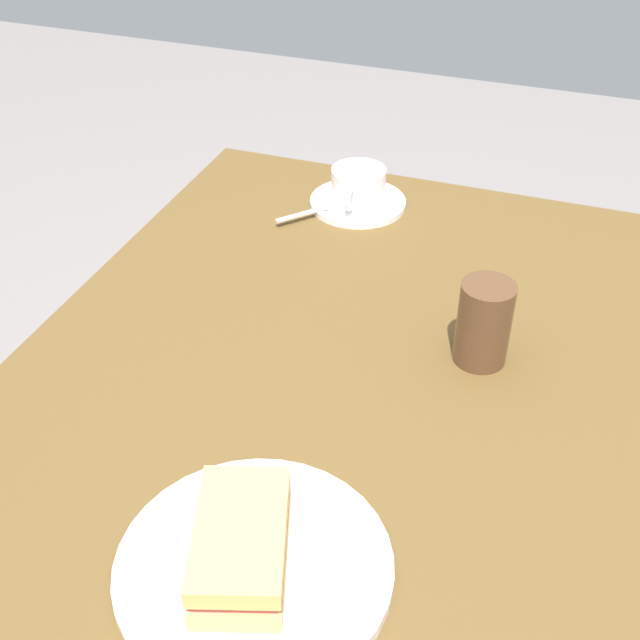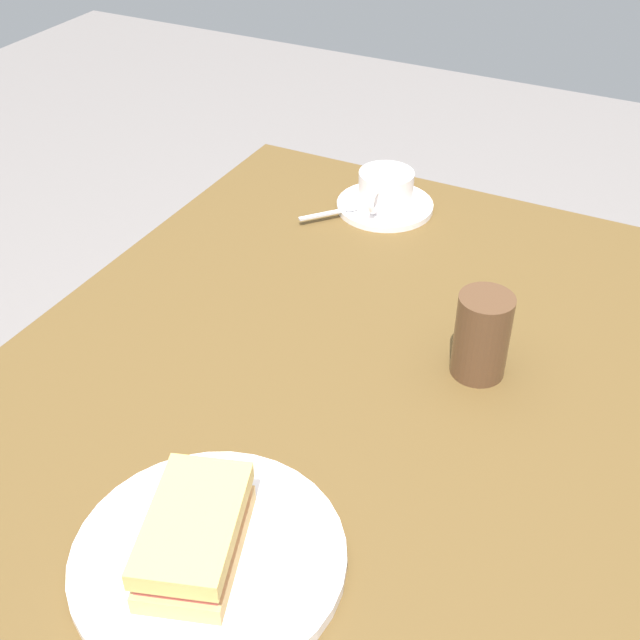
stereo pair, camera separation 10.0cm
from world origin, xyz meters
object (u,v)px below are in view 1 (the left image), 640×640
object	(u,v)px
dining_table	(365,476)
spoon	(315,210)
coffee_cup	(358,184)
sandwich_front	(241,545)
coffee_saucer	(358,203)
drinking_glass	(484,323)
sandwich_plate	(254,567)

from	to	relation	value
dining_table	spoon	bearing A→B (deg)	29.00
spoon	coffee_cup	bearing A→B (deg)	-41.89
sandwich_front	coffee_saucer	size ratio (longest dim) A/B	1.04
coffee_saucer	drinking_glass	distance (m)	0.40
spoon	sandwich_front	bearing A→B (deg)	-165.74
coffee_cup	sandwich_front	bearing A→B (deg)	-170.98
dining_table	coffee_cup	xyz separation A→B (m)	(0.41, 0.14, 0.19)
dining_table	spoon	distance (m)	0.43
coffee_saucer	drinking_glass	size ratio (longest dim) A/B	1.42
coffee_saucer	dining_table	bearing A→B (deg)	-160.67
dining_table	drinking_glass	size ratio (longest dim) A/B	10.00
coffee_cup	spoon	world-z (taller)	coffee_cup
dining_table	coffee_saucer	xyz separation A→B (m)	(0.41, 0.14, 0.15)
dining_table	sandwich_plate	world-z (taller)	sandwich_plate
coffee_saucer	spoon	bearing A→B (deg)	138.87
coffee_cup	coffee_saucer	bearing A→B (deg)	2.33
dining_table	sandwich_front	xyz separation A→B (m)	(-0.28, 0.03, 0.19)
sandwich_front	coffee_cup	xyz separation A→B (m)	(0.69, 0.11, -0.00)
sandwich_front	sandwich_plate	bearing A→B (deg)	-62.14
sandwich_plate	drinking_glass	xyz separation A→B (m)	(0.37, -0.13, 0.05)
coffee_cup	drinking_glass	xyz separation A→B (m)	(-0.31, -0.25, 0.02)
coffee_saucer	sandwich_front	bearing A→B (deg)	-171.00
dining_table	spoon	world-z (taller)	spoon
coffee_saucer	coffee_cup	size ratio (longest dim) A/B	1.38
sandwich_plate	coffee_saucer	bearing A→B (deg)	9.78
dining_table	coffee_saucer	distance (m)	0.46
dining_table	coffee_saucer	world-z (taller)	coffee_saucer
dining_table	sandwich_plate	size ratio (longest dim) A/B	4.19
sandwich_front	spoon	size ratio (longest dim) A/B	1.90
dining_table	sandwich_front	bearing A→B (deg)	172.94
spoon	drinking_glass	xyz separation A→B (m)	(-0.25, -0.30, 0.04)
sandwich_front	drinking_glass	distance (m)	0.40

